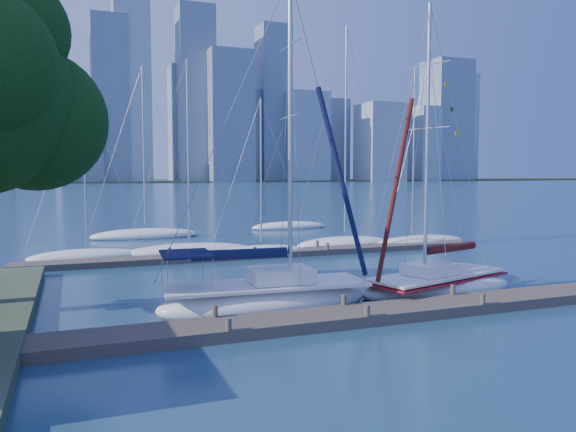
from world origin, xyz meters
name	(u,v)px	position (x,y,z in m)	size (l,w,h in m)	color
ground	(355,321)	(0.00, 0.00, 0.00)	(700.00, 700.00, 0.00)	navy
near_dock	(355,316)	(0.00, 0.00, 0.20)	(26.00, 2.00, 0.40)	#483E34
far_dock	(266,254)	(2.00, 16.00, 0.18)	(30.00, 1.80, 0.36)	#483E34
far_shore	(90,182)	(0.00, 320.00, 0.00)	(800.00, 100.00, 1.50)	#38472D
sailboat_navy	(266,283)	(-2.43, 2.95, 1.04)	(8.86, 3.37, 13.63)	white
sailboat_maroon	(437,270)	(5.62, 2.82, 1.08)	(8.10, 4.59, 13.09)	white
bg_boat_0	(87,256)	(-8.77, 18.81, 0.23)	(7.26, 3.20, 11.44)	white
bg_boat_1	(189,251)	(-2.41, 18.66, 0.26)	(8.77, 4.60, 13.04)	white
bg_boat_2	(261,252)	(1.91, 16.63, 0.23)	(6.61, 3.33, 10.47)	white
bg_boat_3	(345,243)	(8.75, 18.12, 0.31)	(7.67, 3.20, 16.05)	white
bg_boat_4	(412,242)	(13.85, 17.24, 0.26)	(6.34, 2.37, 13.30)	white
bg_boat_5	(425,241)	(15.16, 17.50, 0.27)	(6.93, 2.51, 13.83)	white
bg_boat_6	(145,235)	(-3.97, 29.34, 0.28)	(9.08, 4.04, 14.39)	white
bg_boat_7	(289,226)	(9.90, 32.21, 0.24)	(7.61, 2.53, 11.70)	white
skyline	(139,119)	(24.43, 290.15, 33.56)	(502.69, 51.31, 95.35)	#8296A9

